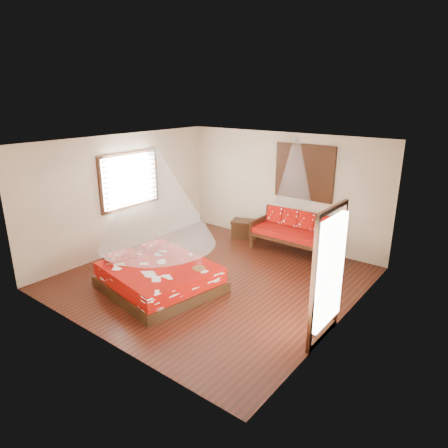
{
  "coord_description": "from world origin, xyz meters",
  "views": [
    {
      "loc": [
        4.83,
        -5.85,
        3.69
      ],
      "look_at": [
        0.1,
        0.24,
        1.15
      ],
      "focal_mm": 32.0,
      "sensor_mm": 36.0,
      "label": 1
    }
  ],
  "objects": [
    {
      "name": "daybed",
      "position": [
        0.6,
        2.39,
        0.52
      ],
      "size": [
        1.96,
        0.87,
        0.98
      ],
      "color": "black",
      "rests_on": "floor"
    },
    {
      "name": "bed",
      "position": [
        -0.55,
        -1.0,
        0.25
      ],
      "size": [
        2.37,
        2.21,
        0.64
      ],
      "rotation": [
        0.0,
        0.0,
        -0.17
      ],
      "color": "black",
      "rests_on": "floor"
    },
    {
      "name": "mosquito_net_main",
      "position": [
        -0.53,
        -1.0,
        1.85
      ],
      "size": [
        2.22,
        2.22,
        1.8
      ],
      "primitive_type": "cone",
      "color": "white",
      "rests_on": "ceiling"
    },
    {
      "name": "room",
      "position": [
        0.0,
        0.0,
        1.4
      ],
      "size": [
        5.54,
        5.54,
        2.84
      ],
      "color": "black",
      "rests_on": "ground"
    },
    {
      "name": "mosquito_net_daybed",
      "position": [
        0.6,
        2.25,
        2.0
      ],
      "size": [
        0.84,
        0.84,
        1.5
      ],
      "primitive_type": "cone",
      "color": "white",
      "rests_on": "ceiling"
    },
    {
      "name": "storage_chest",
      "position": [
        -0.9,
        2.45,
        0.24
      ],
      "size": [
        0.81,
        0.71,
        0.47
      ],
      "rotation": [
        0.0,
        0.0,
        0.37
      ],
      "color": "black",
      "rests_on": "floor"
    },
    {
      "name": "glazed_door",
      "position": [
        2.72,
        -0.6,
        1.07
      ],
      "size": [
        0.08,
        1.02,
        2.16
      ],
      "color": "black",
      "rests_on": "floor"
    },
    {
      "name": "wine_tray",
      "position": [
        0.19,
        -0.66,
        0.55
      ],
      "size": [
        0.25,
        0.25,
        0.2
      ],
      "rotation": [
        0.0,
        0.0,
        0.06
      ],
      "color": "brown",
      "rests_on": "bed"
    },
    {
      "name": "window_left",
      "position": [
        -2.71,
        0.2,
        1.7
      ],
      "size": [
        0.1,
        1.74,
        1.34
      ],
      "color": "black",
      "rests_on": "wall_left"
    },
    {
      "name": "shutter_panel",
      "position": [
        0.6,
        2.72,
        1.9
      ],
      "size": [
        1.52,
        0.06,
        1.32
      ],
      "color": "black",
      "rests_on": "wall_back"
    }
  ]
}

